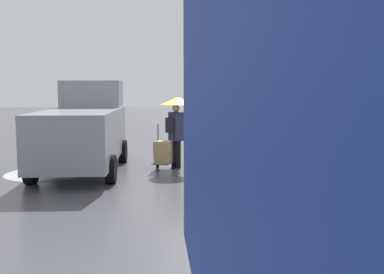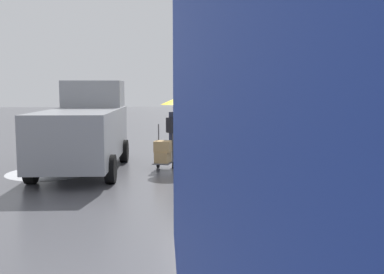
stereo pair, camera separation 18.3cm
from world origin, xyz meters
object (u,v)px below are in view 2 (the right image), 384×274
(shopping_cart_vendor, at_px, (207,152))
(pedestrian_black_side, at_px, (244,117))
(hand_dolly_boxes, at_px, (163,153))
(pedestrian_pink_side, at_px, (177,115))
(cargo_van_parked_right, at_px, (85,130))

(shopping_cart_vendor, xyz_separation_m, pedestrian_black_side, (-0.94, 0.69, 1.02))
(hand_dolly_boxes, height_order, pedestrian_pink_side, pedestrian_pink_side)
(pedestrian_pink_side, bearing_deg, hand_dolly_boxes, 35.86)
(shopping_cart_vendor, xyz_separation_m, pedestrian_pink_side, (0.80, -0.62, 1.00))
(hand_dolly_boxes, bearing_deg, cargo_van_parked_right, -5.36)
(shopping_cart_vendor, distance_m, hand_dolly_boxes, 1.27)
(pedestrian_black_side, bearing_deg, hand_dolly_boxes, -24.62)
(cargo_van_parked_right, height_order, pedestrian_pink_side, cargo_van_parked_right)
(cargo_van_parked_right, distance_m, hand_dolly_boxes, 2.36)
(hand_dolly_boxes, xyz_separation_m, pedestrian_pink_side, (-0.43, -0.31, 1.06))
(cargo_van_parked_right, xyz_separation_m, hand_dolly_boxes, (-2.25, 0.21, -0.67))
(pedestrian_pink_side, bearing_deg, cargo_van_parked_right, 2.11)
(hand_dolly_boxes, bearing_deg, pedestrian_black_side, 155.38)
(shopping_cart_vendor, bearing_deg, cargo_van_parked_right, -8.49)
(hand_dolly_boxes, distance_m, pedestrian_black_side, 2.62)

